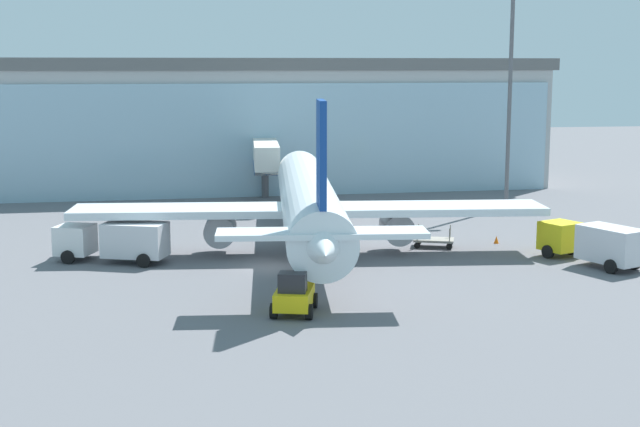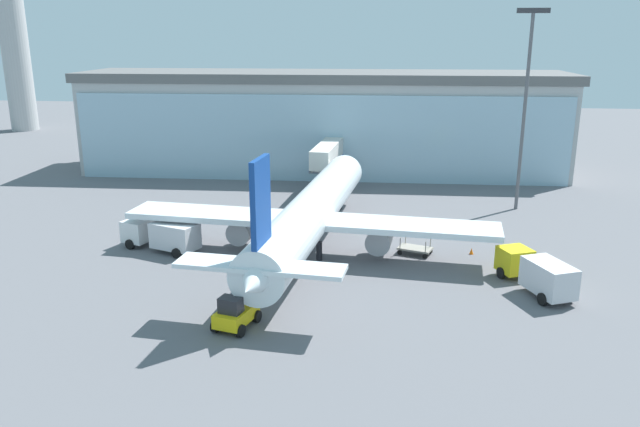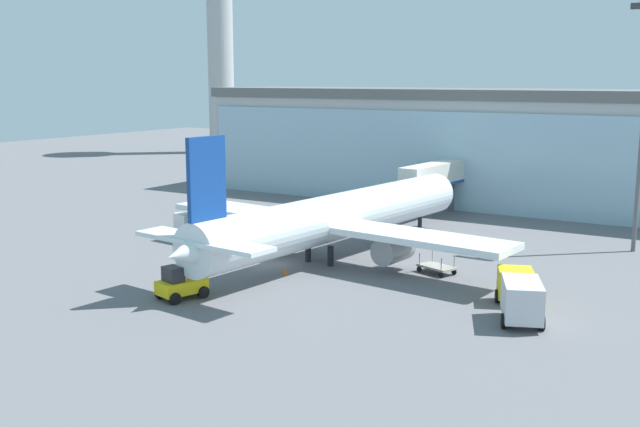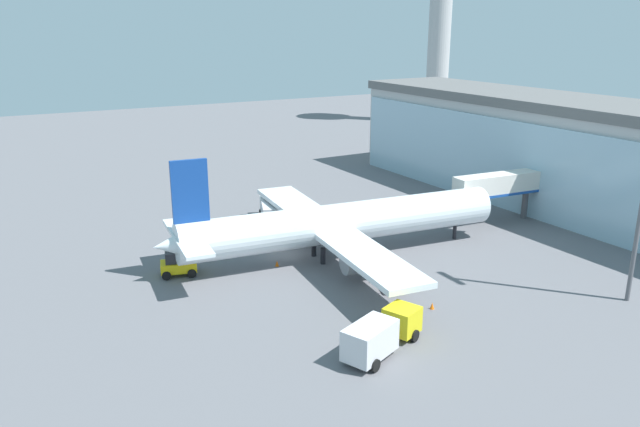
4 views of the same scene
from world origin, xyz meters
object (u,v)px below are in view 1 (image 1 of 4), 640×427
at_px(safety_cone_wingtip, 496,240).
at_px(apron_light_mast, 511,72).
at_px(airplane, 309,203).
at_px(fuel_truck, 594,242).
at_px(safety_cone_nose, 314,269).
at_px(baggage_cart, 434,240).
at_px(jet_bridge, 266,157).
at_px(pushback_tug, 294,295).
at_px(catering_truck, 116,240).

bearing_deg(safety_cone_wingtip, apron_light_mast, 67.39).
relative_size(airplane, fuel_truck, 4.76).
xyz_separation_m(apron_light_mast, safety_cone_nose, (-20.75, -22.49, -11.88)).
height_order(fuel_truck, baggage_cart, fuel_truck).
height_order(jet_bridge, pushback_tug, jet_bridge).
relative_size(airplane, catering_truck, 4.73).
relative_size(catering_truck, safety_cone_wingtip, 13.84).
xyz_separation_m(catering_truck, fuel_truck, (30.50, -5.28, 0.00)).
xyz_separation_m(baggage_cart, pushback_tug, (-11.85, -15.49, 0.47)).
relative_size(apron_light_mast, baggage_cart, 6.55).
distance_m(apron_light_mast, safety_cone_wingtip, 20.41).
xyz_separation_m(fuel_truck, baggage_cart, (-8.64, 6.93, -0.97)).
bearing_deg(safety_cone_nose, safety_cone_wingtip, 26.51).
bearing_deg(fuel_truck, apron_light_mast, -30.10).
distance_m(jet_bridge, fuel_truck, 34.00).
bearing_deg(baggage_cart, catering_truck, -156.83).
height_order(apron_light_mast, fuel_truck, apron_light_mast).
bearing_deg(jet_bridge, apron_light_mast, -100.76).
xyz_separation_m(catering_truck, pushback_tug, (10.01, -13.84, -0.49)).
distance_m(catering_truck, safety_cone_wingtip, 26.82).
xyz_separation_m(fuel_truck, safety_cone_nose, (-18.18, 0.35, -1.19)).
distance_m(apron_light_mast, airplane, 27.34).
distance_m(pushback_tug, safety_cone_wingtip, 23.18).
xyz_separation_m(apron_light_mast, fuel_truck, (-2.57, -22.84, -10.69)).
bearing_deg(jet_bridge, safety_cone_nose, -175.40).
xyz_separation_m(apron_light_mast, baggage_cart, (-11.22, -15.91, -11.65)).
distance_m(fuel_truck, safety_cone_nose, 18.22).
bearing_deg(safety_cone_wingtip, baggage_cart, -173.07).
relative_size(catering_truck, pushback_tug, 2.14).
distance_m(airplane, catering_truck, 13.11).
bearing_deg(safety_cone_nose, apron_light_mast, 47.30).
bearing_deg(apron_light_mast, safety_cone_wingtip, -112.61).
bearing_deg(pushback_tug, safety_cone_nose, -0.00).
distance_m(airplane, pushback_tug, 15.61).
height_order(apron_light_mast, airplane, apron_light_mast).
bearing_deg(baggage_cart, airplane, -158.99).
distance_m(safety_cone_nose, safety_cone_wingtip, 16.06).
bearing_deg(jet_bridge, baggage_cart, -151.32).
relative_size(pushback_tug, safety_cone_wingtip, 6.45).
relative_size(jet_bridge, safety_cone_nose, 20.64).
xyz_separation_m(jet_bridge, catering_truck, (-11.93, -23.04, -2.90)).
height_order(airplane, safety_cone_nose, airplane).
bearing_deg(jet_bridge, fuel_truck, -142.97).
relative_size(airplane, baggage_cart, 11.38).
xyz_separation_m(catering_truck, baggage_cart, (21.86, 1.65, -0.97)).
distance_m(jet_bridge, safety_cone_wingtip, 25.84).
relative_size(fuel_truck, safety_cone_nose, 13.76).
distance_m(jet_bridge, catering_truck, 26.11).
bearing_deg(airplane, fuel_truck, -105.34).
relative_size(catering_truck, safety_cone_nose, 13.84).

